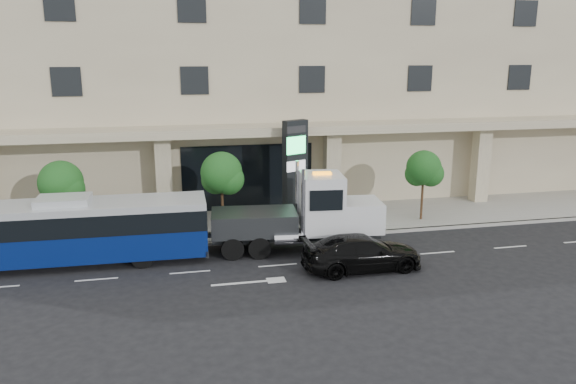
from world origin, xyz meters
name	(u,v)px	position (x,y,z in m)	size (l,w,h in m)	color
ground	(272,254)	(0.00, 0.00, 0.00)	(120.00, 120.00, 0.00)	black
sidewalk	(256,223)	(0.00, 5.00, 0.07)	(120.00, 6.00, 0.15)	gray
curb	(265,240)	(0.00, 2.00, 0.07)	(120.00, 0.30, 0.15)	gray
convention_center	(231,47)	(0.00, 15.42, 9.97)	(60.00, 17.60, 20.00)	tan
tree_left	(62,186)	(-9.97, 3.59, 3.11)	(2.27, 2.20, 4.22)	#422B19
tree_mid	(222,176)	(-1.97, 3.59, 3.26)	(2.28, 2.20, 4.38)	#422B19
tree_right	(424,170)	(9.53, 3.59, 3.04)	(2.10, 2.00, 4.04)	#422B19
city_bus	(66,230)	(-9.44, 0.70, 1.64)	(12.78, 2.92, 3.23)	black
tow_truck	(305,215)	(1.72, 0.32, 1.77)	(9.51, 3.13, 4.31)	#2D3033
black_sedan	(362,253)	(3.63, -2.75, 0.79)	(2.22, 5.46, 1.59)	black
signage_pylon	(295,171)	(2.23, 4.69, 3.10)	(1.52, 1.08, 5.81)	black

